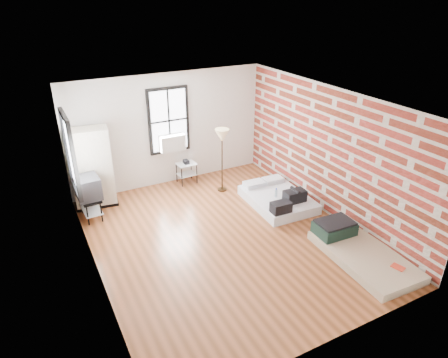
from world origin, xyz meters
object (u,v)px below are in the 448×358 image
mattress_bare (357,249)px  tv_stand (88,189)px  mattress_main (278,198)px  side_table (186,168)px  floor_lamp (222,139)px  wardrobe (92,168)px

mattress_bare → tv_stand: bearing=141.0°
mattress_main → mattress_bare: size_ratio=0.83×
side_table → floor_lamp: size_ratio=0.40×
mattress_bare → tv_stand: 5.61m
mattress_bare → wardrobe: bearing=135.5°
mattress_main → floor_lamp: size_ratio=1.09×
side_table → floor_lamp: 1.38m
floor_lamp → tv_stand: bearing=176.9°
wardrobe → tv_stand: bearing=-103.1°
floor_lamp → tv_stand: floor_lamp is taller
mattress_main → wardrobe: (-3.74, 1.98, 0.77)m
mattress_main → tv_stand: tv_stand is taller
side_table → floor_lamp: bearing=-52.9°
mattress_bare → tv_stand: size_ratio=2.15×
side_table → tv_stand: tv_stand is taller
wardrobe → tv_stand: wardrobe is taller
mattress_bare → side_table: 4.67m
mattress_main → floor_lamp: 1.92m
tv_stand → mattress_bare: bearing=-44.9°
side_table → tv_stand: 2.62m
wardrobe → floor_lamp: size_ratio=1.15×
mattress_main → mattress_bare: bearing=-82.8°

